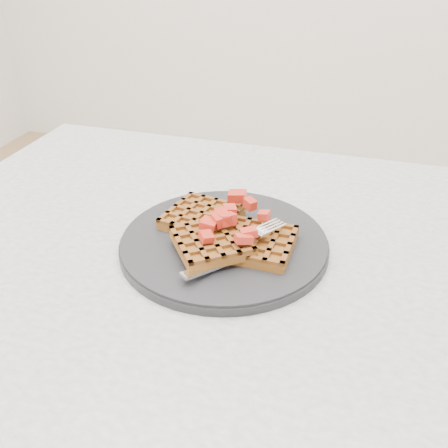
# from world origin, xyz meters

# --- Properties ---
(table) EXTENTS (1.20, 0.80, 0.75)m
(table) POSITION_xyz_m (0.00, 0.00, 0.64)
(table) COLOR beige
(table) RESTS_ON ground
(plate) EXTENTS (0.30, 0.30, 0.02)m
(plate) POSITION_xyz_m (-0.09, 0.01, 0.76)
(plate) COLOR black
(plate) RESTS_ON table
(waffles) EXTENTS (0.20, 0.20, 0.03)m
(waffles) POSITION_xyz_m (-0.09, 0.01, 0.78)
(waffles) COLOR brown
(waffles) RESTS_ON plate
(strawberry_pile) EXTENTS (0.15, 0.15, 0.02)m
(strawberry_pile) POSITION_xyz_m (-0.09, 0.01, 0.80)
(strawberry_pile) COLOR #9A1007
(strawberry_pile) RESTS_ON waffles
(fork) EXTENTS (0.12, 0.16, 0.02)m
(fork) POSITION_xyz_m (-0.06, -0.03, 0.77)
(fork) COLOR silver
(fork) RESTS_ON plate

